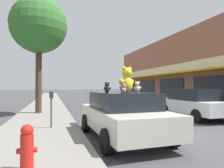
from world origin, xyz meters
TOP-DOWN VIEW (x-y plane):
  - ground_plane at (0.00, 0.00)m, footprint 260.00×260.00m
  - sidewalk_near at (-5.00, 0.00)m, footprint 2.73×90.00m
  - plush_art_car at (-2.45, 0.75)m, footprint 2.13×4.16m
  - teddy_bear_giant at (-2.31, 0.78)m, footprint 0.62×0.44m
  - teddy_bear_black at (-3.03, 0.52)m, footprint 0.23×0.19m
  - teddy_bear_cream at (-1.95, 0.78)m, footprint 0.26×0.21m
  - teddy_bear_orange at (-2.78, 1.57)m, footprint 0.18×0.23m
  - teddy_bear_teal at (-2.15, 1.66)m, footprint 0.23×0.23m
  - teddy_bear_pink at (-2.65, 0.11)m, footprint 0.18×0.17m
  - parked_car_far_center at (2.50, 3.52)m, footprint 2.09×4.10m
  - street_tree at (-5.30, 6.66)m, footprint 3.12×3.12m
  - fire_hydrant at (-4.99, -1.42)m, footprint 0.33×0.22m
  - parking_meter at (-4.60, 2.22)m, footprint 0.14×0.10m

SIDE VIEW (x-z plane):
  - ground_plane at x=0.00m, z-range 0.00..0.00m
  - sidewalk_near at x=-5.00m, z-range 0.00..0.17m
  - fire_hydrant at x=-4.99m, z-range 0.17..0.96m
  - plush_art_car at x=-2.45m, z-range 0.04..1.47m
  - parked_car_far_center at x=2.50m, z-range 0.04..1.54m
  - parking_meter at x=-4.60m, z-range 0.34..1.61m
  - teddy_bear_pink at x=-2.65m, z-range 1.43..1.69m
  - teddy_bear_orange at x=-2.78m, z-range 1.43..1.73m
  - teddy_bear_black at x=-3.03m, z-range 1.43..1.74m
  - teddy_bear_teal at x=-2.15m, z-range 1.43..1.77m
  - teddy_bear_cream at x=-1.95m, z-range 1.43..1.78m
  - teddy_bear_giant at x=-2.31m, z-range 1.42..2.23m
  - street_tree at x=-5.30m, z-range 1.79..8.24m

